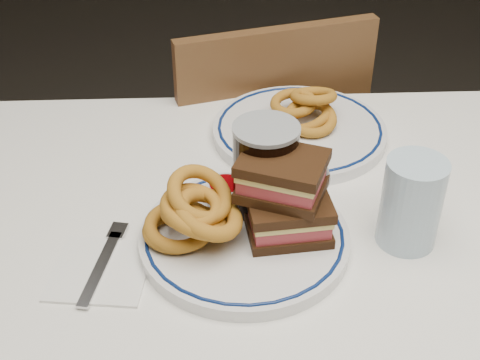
{
  "coord_description": "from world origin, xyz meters",
  "views": [
    {
      "loc": [
        -0.16,
        -0.71,
        1.37
      ],
      "look_at": [
        -0.13,
        0.03,
        0.84
      ],
      "focal_mm": 50.0,
      "sensor_mm": 36.0,
      "label": 1
    }
  ],
  "objects_px": {
    "chair_far": "(256,171)",
    "beer_mug": "(267,173)",
    "reuben_sandwich": "(285,196)",
    "far_plate": "(299,131)",
    "main_plate": "(244,238)"
  },
  "relations": [
    {
      "from": "main_plate",
      "to": "beer_mug",
      "type": "bearing_deg",
      "value": 59.19
    },
    {
      "from": "far_plate",
      "to": "beer_mug",
      "type": "bearing_deg",
      "value": -108.56
    },
    {
      "from": "reuben_sandwich",
      "to": "beer_mug",
      "type": "distance_m",
      "value": 0.06
    },
    {
      "from": "chair_far",
      "to": "far_plate",
      "type": "xyz_separation_m",
      "value": [
        0.05,
        -0.29,
        0.29
      ]
    },
    {
      "from": "chair_far",
      "to": "main_plate",
      "type": "height_order",
      "value": "chair_far"
    },
    {
      "from": "beer_mug",
      "to": "main_plate",
      "type": "bearing_deg",
      "value": -120.81
    },
    {
      "from": "reuben_sandwich",
      "to": "beer_mug",
      "type": "xyz_separation_m",
      "value": [
        -0.02,
        0.05,
        0.0
      ]
    },
    {
      "from": "chair_far",
      "to": "beer_mug",
      "type": "bearing_deg",
      "value": -92.37
    },
    {
      "from": "chair_far",
      "to": "far_plate",
      "type": "distance_m",
      "value": 0.41
    },
    {
      "from": "beer_mug",
      "to": "far_plate",
      "type": "distance_m",
      "value": 0.24
    },
    {
      "from": "chair_far",
      "to": "beer_mug",
      "type": "xyz_separation_m",
      "value": [
        -0.02,
        -0.51,
        0.35
      ]
    },
    {
      "from": "chair_far",
      "to": "reuben_sandwich",
      "type": "relative_size",
      "value": 6.34
    },
    {
      "from": "beer_mug",
      "to": "far_plate",
      "type": "xyz_separation_m",
      "value": [
        0.07,
        0.22,
        -0.07
      ]
    },
    {
      "from": "main_plate",
      "to": "beer_mug",
      "type": "distance_m",
      "value": 0.1
    },
    {
      "from": "chair_far",
      "to": "reuben_sandwich",
      "type": "distance_m",
      "value": 0.66
    }
  ]
}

